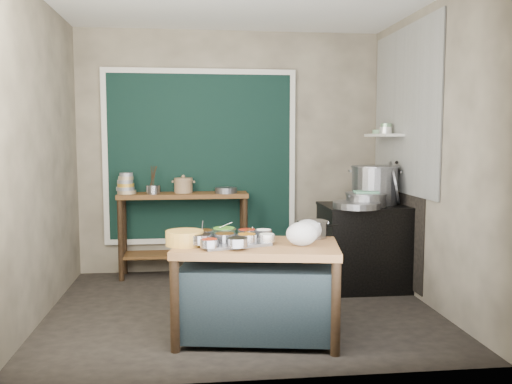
{
  "coord_description": "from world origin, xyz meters",
  "views": [
    {
      "loc": [
        -0.44,
        -4.86,
        1.57
      ],
      "look_at": [
        0.16,
        0.25,
        1.06
      ],
      "focal_mm": 38.0,
      "sensor_mm": 36.0,
      "label": 1
    }
  ],
  "objects": [
    {
      "name": "curtain_frame",
      "position": [
        -0.35,
        1.46,
        1.35
      ],
      "size": [
        2.22,
        0.03,
        2.02
      ],
      "primitive_type": null,
      "color": "beige",
      "rests_on": "back_wall"
    },
    {
      "name": "steamer",
      "position": [
        1.3,
        0.41,
        0.95
      ],
      "size": [
        0.56,
        0.56,
        0.14
      ],
      "primitive_type": null,
      "rotation": [
        0.0,
        0.0,
        0.38
      ],
      "color": "gray",
      "rests_on": "stove_top"
    },
    {
      "name": "left_wall",
      "position": [
        -1.76,
        0.0,
        1.4
      ],
      "size": [
        0.02,
        3.0,
        2.8
      ],
      "primitive_type": "cube",
      "color": "gray",
      "rests_on": "floor"
    },
    {
      "name": "curtain_panel",
      "position": [
        -0.35,
        1.47,
        1.35
      ],
      "size": [
        2.1,
        0.02,
        1.9
      ],
      "primitive_type": "cube",
      "color": "black",
      "rests_on": "back_wall"
    },
    {
      "name": "utensil_cup",
      "position": [
        -0.88,
        1.22,
        1.0
      ],
      "size": [
        0.17,
        0.17,
        0.1
      ],
      "primitive_type": "cylinder",
      "rotation": [
        0.0,
        0.0,
        0.07
      ],
      "color": "gray",
      "rests_on": "back_counter"
    },
    {
      "name": "back_counter",
      "position": [
        -0.55,
        1.28,
        0.47
      ],
      "size": [
        1.45,
        0.4,
        0.95
      ],
      "primitive_type": "cube",
      "color": "brown",
      "rests_on": "floor"
    },
    {
      "name": "plastic_bag_b",
      "position": [
        0.48,
        -0.64,
        0.83
      ],
      "size": [
        0.26,
        0.23,
        0.17
      ],
      "primitive_type": "ellipsoid",
      "rotation": [
        0.0,
        0.0,
        -0.21
      ],
      "color": "white",
      "rests_on": "prep_table"
    },
    {
      "name": "saucepan",
      "position": [
        0.54,
        -0.53,
        0.82
      ],
      "size": [
        0.33,
        0.33,
        0.14
      ],
      "primitive_type": null,
      "rotation": [
        0.0,
        0.0,
        0.37
      ],
      "color": "gray",
      "rests_on": "prep_table"
    },
    {
      "name": "plastic_bag_a",
      "position": [
        0.38,
        -0.85,
        0.84
      ],
      "size": [
        0.3,
        0.28,
        0.18
      ],
      "primitive_type": "ellipsoid",
      "rotation": [
        0.0,
        0.0,
        0.38
      ],
      "color": "white",
      "rests_on": "prep_table"
    },
    {
      "name": "right_wall",
      "position": [
        1.76,
        0.0,
        1.4
      ],
      "size": [
        0.02,
        3.0,
        2.8
      ],
      "primitive_type": "cube",
      "color": "gray",
      "rests_on": "floor"
    },
    {
      "name": "shallow_pan",
      "position": [
        1.17,
        0.29,
        0.91
      ],
      "size": [
        0.51,
        0.51,
        0.06
      ],
      "primitive_type": "cylinder",
      "rotation": [
        0.0,
        0.0,
        0.08
      ],
      "color": "gray",
      "rests_on": "stove_top"
    },
    {
      "name": "back_wall",
      "position": [
        0.0,
        1.51,
        1.4
      ],
      "size": [
        3.5,
        0.02,
        2.8
      ],
      "primitive_type": "cube",
      "color": "gray",
      "rests_on": "floor"
    },
    {
      "name": "soot_patch",
      "position": [
        1.74,
        0.65,
        0.7
      ],
      "size": [
        0.01,
        1.3,
        1.3
      ],
      "primitive_type": "cube",
      "color": "black",
      "rests_on": "right_wall"
    },
    {
      "name": "wall_shelf",
      "position": [
        1.63,
        0.85,
        1.6
      ],
      "size": [
        0.22,
        0.7,
        0.03
      ],
      "primitive_type": "cube",
      "color": "beige",
      "rests_on": "right_wall"
    },
    {
      "name": "prep_table",
      "position": [
        0.05,
        -0.75,
        0.38
      ],
      "size": [
        1.35,
        0.92,
        0.75
      ],
      "primitive_type": "cube",
      "rotation": [
        0.0,
        0.0,
        -0.17
      ],
      "color": "brown",
      "rests_on": "floor"
    },
    {
      "name": "stove_block",
      "position": [
        1.35,
        0.55,
        0.42
      ],
      "size": [
        0.9,
        0.68,
        0.85
      ],
      "primitive_type": "cube",
      "color": "black",
      "rests_on": "floor"
    },
    {
      "name": "stock_pot",
      "position": [
        1.46,
        0.62,
        1.08
      ],
      "size": [
        0.66,
        0.66,
        0.4
      ],
      "primitive_type": null,
      "rotation": [
        0.0,
        0.0,
        -0.35
      ],
      "color": "gray",
      "rests_on": "stove_top"
    },
    {
      "name": "condiment_tray",
      "position": [
        -0.14,
        -0.74,
        0.76
      ],
      "size": [
        0.61,
        0.51,
        0.02
      ],
      "primitive_type": "cube",
      "rotation": [
        0.0,
        0.0,
        0.3
      ],
      "color": "gray",
      "rests_on": "prep_table"
    },
    {
      "name": "bowl_stack",
      "position": [
        -1.18,
        1.27,
        1.05
      ],
      "size": [
        0.21,
        0.21,
        0.24
      ],
      "color": "tan",
      "rests_on": "back_counter"
    },
    {
      "name": "green_cloth",
      "position": [
        1.3,
        0.41,
        1.03
      ],
      "size": [
        0.25,
        0.2,
        0.02
      ],
      "primitive_type": "cube",
      "rotation": [
        0.0,
        0.0,
        -0.11
      ],
      "color": "#69AF83",
      "rests_on": "steamer"
    },
    {
      "name": "shelf_bowl_green",
      "position": [
        1.63,
        1.03,
        1.64
      ],
      "size": [
        0.17,
        0.17,
        0.05
      ],
      "primitive_type": "cylinder",
      "rotation": [
        0.0,
        0.0,
        -0.33
      ],
      "color": "gray",
      "rests_on": "wall_shelf"
    },
    {
      "name": "condiment_bowls",
      "position": [
        -0.17,
        -0.72,
        0.81
      ],
      "size": [
        0.67,
        0.54,
        0.08
      ],
      "color": "gray",
      "rests_on": "condiment_tray"
    },
    {
      "name": "tile_panel",
      "position": [
        1.74,
        0.55,
        1.85
      ],
      "size": [
        0.02,
        1.7,
        1.7
      ],
      "primitive_type": "cube",
      "color": "#B2B2AA",
      "rests_on": "right_wall"
    },
    {
      "name": "yellow_basin",
      "position": [
        -0.51,
        -0.73,
        0.81
      ],
      "size": [
        0.3,
        0.3,
        0.11
      ],
      "primitive_type": "cylinder",
      "rotation": [
        0.0,
        0.0,
        -0.02
      ],
      "color": "gold",
      "rests_on": "prep_table"
    },
    {
      "name": "stove_top",
      "position": [
        1.35,
        0.55,
        0.86
      ],
      "size": [
        0.92,
        0.69,
        0.03
      ],
      "primitive_type": "cube",
      "color": "black",
      "rests_on": "stove_block"
    },
    {
      "name": "pot_lid",
      "position": [
        1.65,
        0.57,
        1.1
      ],
      "size": [
        0.25,
        0.47,
        0.45
      ],
      "primitive_type": "cylinder",
      "rotation": [
        0.0,
        1.36,
        -0.3
      ],
      "color": "gray",
      "rests_on": "stove_top"
    },
    {
      "name": "ceramic_crock",
      "position": [
        -0.55,
        1.31,
        1.02
      ],
      "size": [
        0.26,
        0.26,
        0.15
      ],
      "primitive_type": null,
      "rotation": [
        0.0,
        0.0,
        -0.21
      ],
      "color": "#88694A",
      "rests_on": "back_counter"
    },
    {
      "name": "floor",
      "position": [
        0.0,
        0.0,
        -0.01
      ],
      "size": [
        3.5,
        3.0,
        0.02
      ],
      "primitive_type": "cube",
      "color": "#29241F",
      "rests_on": "ground"
    },
    {
      "name": "shelf_bowl_stack",
      "position": [
        1.63,
        0.82,
        1.67
      ],
      "size": [
        0.14,
        0.14,
        0.11
      ],
      "color": "silver",
      "rests_on": "wall_shelf"
    },
    {
      "name": "wide_bowl",
      "position": [
        -0.07,
        1.22,
        0.98
      ],
      "size": [
        0.28,
        0.28,
        0.06
      ],
      "primitive_type": "cylinder",
      "rotation": [
        0.0,
        0.0,
        0.14
      ],
      "color": "gray",
      "rests_on": "back_counter"
    }
  ]
}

